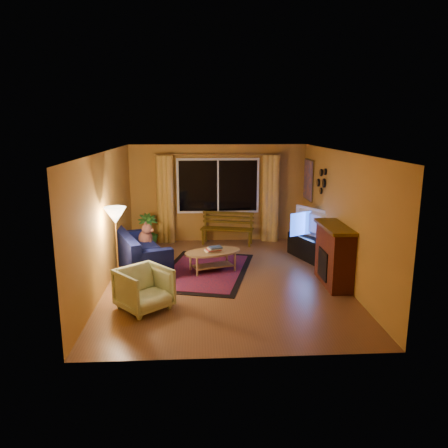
{
  "coord_description": "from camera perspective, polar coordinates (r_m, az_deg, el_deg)",
  "views": [
    {
      "loc": [
        -0.49,
        -8.18,
        2.99
      ],
      "look_at": [
        0.0,
        0.3,
        1.05
      ],
      "focal_mm": 35.0,
      "sensor_mm": 36.0,
      "label": 1
    }
  ],
  "objects": [
    {
      "name": "tv_console",
      "position": [
        10.12,
        11.03,
        -3.06
      ],
      "size": [
        0.78,
        1.28,
        0.51
      ],
      "primitive_type": "cube",
      "rotation": [
        0.0,
        0.0,
        0.34
      ],
      "color": "black",
      "rests_on": "ground"
    },
    {
      "name": "ceiling",
      "position": [
        8.2,
        0.12,
        9.52
      ],
      "size": [
        4.5,
        6.0,
        0.02
      ],
      "primitive_type": "cube",
      "color": "white",
      "rests_on": "ground"
    },
    {
      "name": "painting",
      "position": [
        11.05,
        10.97,
        5.67
      ],
      "size": [
        0.04,
        0.76,
        0.96
      ],
      "primitive_type": "cube",
      "color": "#CC6727",
      "rests_on": "wall_right"
    },
    {
      "name": "rug",
      "position": [
        9.15,
        -2.51,
        -6.16
      ],
      "size": [
        2.29,
        3.0,
        0.02
      ],
      "primitive_type": "cube",
      "rotation": [
        0.0,
        0.0,
        -0.25
      ],
      "color": "maroon",
      "rests_on": "ground"
    },
    {
      "name": "wall_left",
      "position": [
        8.54,
        -15.19,
        0.66
      ],
      "size": [
        0.02,
        6.0,
        2.5
      ],
      "primitive_type": "cube",
      "color": "#B98231",
      "rests_on": "ground"
    },
    {
      "name": "curtain_rod",
      "position": [
        11.11,
        -0.79,
        9.05
      ],
      "size": [
        3.2,
        0.03,
        0.03
      ],
      "primitive_type": "cylinder",
      "rotation": [
        0.0,
        1.57,
        0.0
      ],
      "color": "#BF8C3F",
      "rests_on": "wall_back"
    },
    {
      "name": "fireplace",
      "position": [
        8.54,
        14.19,
        -4.14
      ],
      "size": [
        0.4,
        1.2,
        1.1
      ],
      "primitive_type": "cube",
      "color": "maroon",
      "rests_on": "ground"
    },
    {
      "name": "floor_lamp",
      "position": [
        8.22,
        -13.79,
        -3.14
      ],
      "size": [
        0.34,
        0.34,
        1.55
      ],
      "primitive_type": "cylinder",
      "rotation": [
        0.0,
        0.0,
        -0.39
      ],
      "color": "#BF8C3F",
      "rests_on": "ground"
    },
    {
      "name": "television",
      "position": [
        9.98,
        11.18,
        0.14
      ],
      "size": [
        0.69,
        1.05,
        0.65
      ],
      "primitive_type": "imported",
      "rotation": [
        0.0,
        0.0,
        2.1
      ],
      "color": "black",
      "rests_on": "tv_console"
    },
    {
      "name": "sofa",
      "position": [
        9.39,
        -10.79,
        -3.43
      ],
      "size": [
        1.47,
        2.1,
        0.78
      ],
      "primitive_type": "cube",
      "rotation": [
        0.0,
        0.0,
        0.37
      ],
      "color": "#090E39",
      "rests_on": "ground"
    },
    {
      "name": "potted_plant",
      "position": [
        10.83,
        -9.94,
        -0.99
      ],
      "size": [
        0.63,
        0.63,
        0.86
      ],
      "primitive_type": "imported",
      "rotation": [
        0.0,
        0.0,
        0.37
      ],
      "color": "#235B1E",
      "rests_on": "ground"
    },
    {
      "name": "curtain_right",
      "position": [
        11.36,
        6.06,
        3.33
      ],
      "size": [
        0.36,
        0.36,
        2.24
      ],
      "primitive_type": "cylinder",
      "color": "gold",
      "rests_on": "ground"
    },
    {
      "name": "armchair",
      "position": [
        7.35,
        -10.4,
        -8.08
      ],
      "size": [
        1.03,
        1.03,
        0.78
      ],
      "primitive_type": "imported",
      "rotation": [
        0.0,
        0.0,
        0.71
      ],
      "color": "beige",
      "rests_on": "ground"
    },
    {
      "name": "bench",
      "position": [
        11.12,
        0.41,
        -1.66
      ],
      "size": [
        1.38,
        0.7,
        0.4
      ],
      "primitive_type": "cube",
      "rotation": [
        0.0,
        0.0,
        -0.25
      ],
      "color": "#483306",
      "rests_on": "ground"
    },
    {
      "name": "dog",
      "position": [
        9.74,
        -10.23,
        -1.37
      ],
      "size": [
        0.36,
        0.47,
        0.48
      ],
      "primitive_type": null,
      "rotation": [
        0.0,
        0.0,
        -0.09
      ],
      "color": "brown",
      "rests_on": "sofa"
    },
    {
      "name": "window",
      "position": [
        11.24,
        -0.78,
        4.99
      ],
      "size": [
        2.0,
        0.02,
        1.3
      ],
      "primitive_type": "cube",
      "color": "black",
      "rests_on": "wall_back"
    },
    {
      "name": "wall_right",
      "position": [
        8.8,
        14.98,
        1.03
      ],
      "size": [
        0.02,
        6.0,
        2.5
      ],
      "primitive_type": "cube",
      "color": "#B98231",
      "rests_on": "ground"
    },
    {
      "name": "mirror_cluster",
      "position": [
        9.92,
        12.56,
        5.68
      ],
      "size": [
        0.06,
        0.6,
        0.56
      ],
      "primitive_type": null,
      "color": "black",
      "rests_on": "wall_right"
    },
    {
      "name": "curtain_left",
      "position": [
        11.25,
        -7.66,
        3.18
      ],
      "size": [
        0.36,
        0.36,
        2.24
      ],
      "primitive_type": "cylinder",
      "color": "gold",
      "rests_on": "ground"
    },
    {
      "name": "floor",
      "position": [
        8.72,
        0.12,
        -7.25
      ],
      "size": [
        4.5,
        6.0,
        0.02
      ],
      "primitive_type": "cube",
      "color": "brown",
      "rests_on": "ground"
    },
    {
      "name": "wall_back",
      "position": [
        11.33,
        -0.8,
        4.04
      ],
      "size": [
        4.5,
        0.02,
        2.5
      ],
      "primitive_type": "cube",
      "color": "#B98231",
      "rests_on": "ground"
    },
    {
      "name": "coffee_table",
      "position": [
        9.1,
        -1.5,
        -4.87
      ],
      "size": [
        1.52,
        1.52,
        0.43
      ],
      "primitive_type": "cylinder",
      "rotation": [
        0.0,
        0.0,
        0.33
      ],
      "color": "tan",
      "rests_on": "ground"
    }
  ]
}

